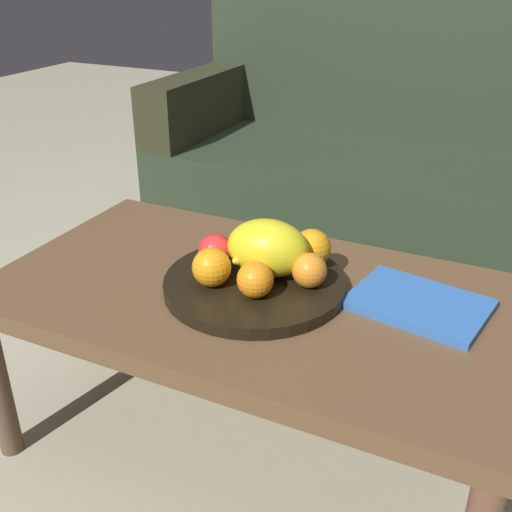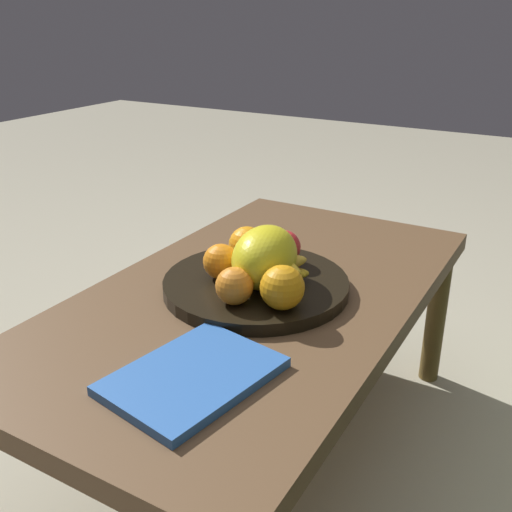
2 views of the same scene
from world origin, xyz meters
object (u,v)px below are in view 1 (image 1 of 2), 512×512
coffee_table (255,309)px  couch (406,179)px  apple_front (216,251)px  banana_bunch (262,258)px  fruit_bowl (256,284)px  orange_left (212,267)px  magazine (419,304)px  orange_front (309,270)px  melon_large_front (268,248)px  orange_right (312,248)px  orange_back (255,280)px

coffee_table → couch: (0.06, 1.10, -0.06)m
apple_front → banana_bunch: (0.09, 0.02, -0.01)m
fruit_bowl → orange_left: orange_left is taller
magazine → orange_front: bearing=-155.3°
banana_bunch → melon_large_front: bearing=-19.7°
fruit_bowl → orange_right: size_ratio=4.57×
orange_right → magazine: bearing=-7.1°
fruit_bowl → apple_front: size_ratio=5.07×
fruit_bowl → apple_front: 0.11m
coffee_table → orange_right: (0.08, 0.10, 0.11)m
orange_front → orange_back: orange_back is taller
orange_right → orange_left: bearing=-132.6°
couch → banana_bunch: (-0.06, -1.06, 0.16)m
coffee_table → melon_large_front: size_ratio=6.44×
fruit_bowl → melon_large_front: melon_large_front is taller
orange_left → banana_bunch: orange_left is taller
coffee_table → banana_bunch: 0.11m
fruit_bowl → banana_bunch: 0.05m
couch → orange_left: 1.17m
fruit_bowl → magazine: bearing=12.7°
fruit_bowl → orange_back: 0.08m
orange_left → banana_bunch: 0.11m
couch → fruit_bowl: 1.10m
orange_front → orange_left: orange_left is taller
orange_right → banana_bunch: 0.11m
fruit_bowl → couch: bearing=86.7°
orange_back → apple_front: bearing=149.7°
orange_right → coffee_table: bearing=-129.0°
orange_front → fruit_bowl: bearing=-171.1°
fruit_bowl → magazine: 0.32m
fruit_bowl → apple_front: bearing=174.2°
couch → banana_bunch: size_ratio=10.09×
fruit_bowl → coffee_table: bearing=-144.6°
coffee_table → apple_front: (-0.09, 0.01, 0.11)m
orange_left → magazine: size_ratio=0.31×
coffee_table → orange_right: orange_right is taller
fruit_bowl → orange_right: orange_right is taller
magazine → apple_front: bearing=-161.5°
couch → fruit_bowl: size_ratio=4.63×
orange_left → magazine: orange_left is taller
coffee_table → magazine: magazine is taller
coffee_table → banana_bunch: banana_bunch is taller
banana_bunch → couch: bearing=86.5°
orange_front → magazine: size_ratio=0.28×
orange_back → apple_front: 0.14m
apple_front → magazine: size_ratio=0.29×
banana_bunch → fruit_bowl: bearing=-86.1°
orange_left → magazine: (0.38, 0.13, -0.06)m
couch → orange_back: couch is taller
orange_back → coffee_table: bearing=116.0°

